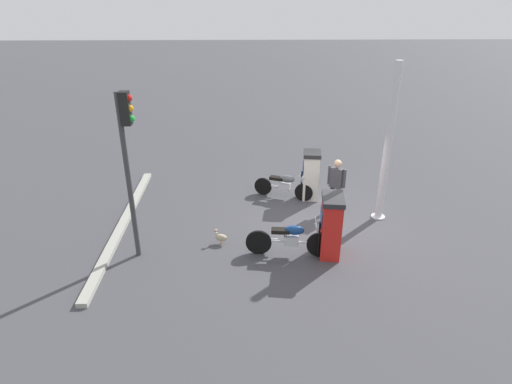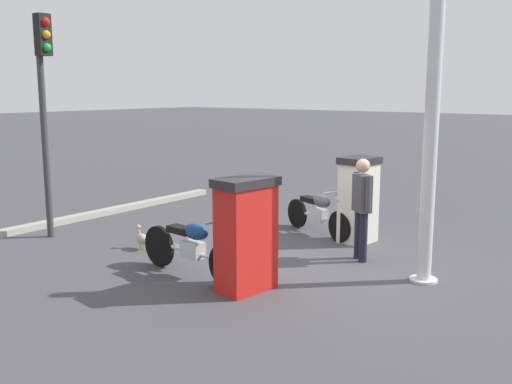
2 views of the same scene
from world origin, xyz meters
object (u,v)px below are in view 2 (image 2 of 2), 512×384
at_px(fuel_pump_far, 246,234).
at_px(attendant_person, 362,203).
at_px(motorcycle_far_pump, 192,247).
at_px(roadside_traffic_light, 44,89).
at_px(motorcycle_near_pump, 319,212).
at_px(fuel_pump_near, 358,199).
at_px(wandering_duck, 142,238).
at_px(canopy_support_pole, 431,133).

height_order(fuel_pump_far, attendant_person, attendant_person).
relative_size(motorcycle_far_pump, roadside_traffic_light, 0.53).
xyz_separation_m(motorcycle_near_pump, motorcycle_far_pump, (0.15, 3.29, 0.02)).
distance_m(fuel_pump_far, motorcycle_near_pump, 3.38).
xyz_separation_m(fuel_pump_near, wandering_duck, (2.71, 2.71, -0.59)).
relative_size(motorcycle_near_pump, canopy_support_pole, 0.41).
height_order(attendant_person, canopy_support_pole, canopy_support_pole).
height_order(fuel_pump_near, motorcycle_near_pump, fuel_pump_near).
bearing_deg(roadside_traffic_light, motorcycle_near_pump, -140.30).
xyz_separation_m(fuel_pump_near, motorcycle_far_pump, (0.98, 3.27, -0.32)).
relative_size(motorcycle_near_pump, wandering_duck, 4.40).
height_order(motorcycle_far_pump, canopy_support_pole, canopy_support_pole).
bearing_deg(canopy_support_pole, attendant_person, -17.88).
height_order(wandering_duck, canopy_support_pole, canopy_support_pole).
height_order(wandering_duck, roadside_traffic_light, roadside_traffic_light).
xyz_separation_m(motorcycle_far_pump, roadside_traffic_light, (3.69, -0.11, 2.27)).
bearing_deg(motorcycle_far_pump, roadside_traffic_light, -1.67).
xyz_separation_m(attendant_person, wandering_duck, (3.29, 1.72, -0.75)).
bearing_deg(motorcycle_far_pump, wandering_duck, -17.91).
distance_m(motorcycle_near_pump, wandering_duck, 3.32).
distance_m(motorcycle_near_pump, roadside_traffic_light, 5.48).
height_order(fuel_pump_near, motorcycle_far_pump, fuel_pump_near).
relative_size(fuel_pump_far, roadside_traffic_light, 0.39).
relative_size(attendant_person, canopy_support_pole, 0.37).
distance_m(fuel_pump_far, roadside_traffic_light, 5.05).
relative_size(motorcycle_far_pump, wandering_duck, 5.19).
bearing_deg(roadside_traffic_light, canopy_support_pole, -164.60).
bearing_deg(motorcycle_near_pump, fuel_pump_far, 104.30).
bearing_deg(roadside_traffic_light, fuel_pump_near, -145.82).
distance_m(fuel_pump_far, motorcycle_far_pump, 1.03).
height_order(motorcycle_near_pump, roadside_traffic_light, roadside_traffic_light).
relative_size(motorcycle_near_pump, attendant_person, 1.10).
relative_size(fuel_pump_near, motorcycle_near_pump, 0.85).
bearing_deg(roadside_traffic_light, attendant_person, -157.48).
bearing_deg(fuel_pump_far, attendant_person, -104.44).
height_order(motorcycle_far_pump, attendant_person, attendant_person).
distance_m(fuel_pump_near, canopy_support_pole, 2.64).
xyz_separation_m(fuel_pump_far, attendant_person, (-0.58, -2.24, 0.15)).
xyz_separation_m(motorcycle_far_pump, canopy_support_pole, (-2.77, -1.89, 1.67)).
bearing_deg(wandering_duck, canopy_support_pole, -163.62).
bearing_deg(canopy_support_pole, roadside_traffic_light, 15.40).
bearing_deg(motorcycle_far_pump, attendant_person, -124.30).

